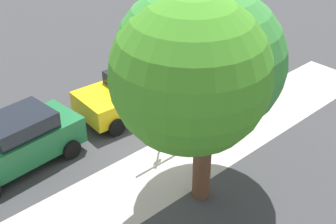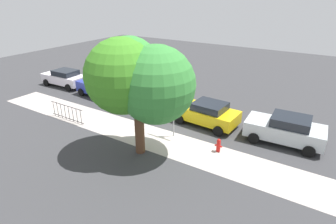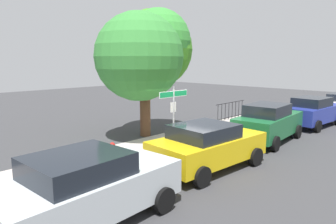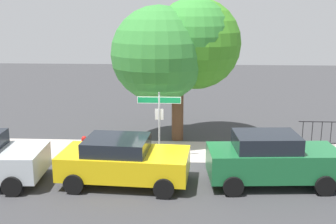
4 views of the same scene
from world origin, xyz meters
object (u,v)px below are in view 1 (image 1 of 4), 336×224
(car_silver, at_px, (216,52))
(street_sign, at_px, (159,101))
(shade_tree, at_px, (198,65))
(fire_hydrant, at_px, (224,110))
(car_green, at_px, (16,142))
(car_yellow, at_px, (134,91))

(car_silver, bearing_deg, street_sign, 22.72)
(shade_tree, distance_m, fire_hydrant, 5.64)
(fire_hydrant, bearing_deg, shade_tree, 29.43)
(shade_tree, distance_m, car_green, 6.43)
(car_yellow, relative_size, fire_hydrant, 5.46)
(car_silver, height_order, car_yellow, car_silver)
(car_silver, relative_size, fire_hydrant, 5.57)
(street_sign, bearing_deg, car_green, -31.49)
(car_green, bearing_deg, car_yellow, 177.80)
(car_yellow, bearing_deg, car_green, 5.87)
(street_sign, height_order, shade_tree, shade_tree)
(car_green, distance_m, fire_hydrant, 7.27)
(street_sign, relative_size, car_green, 0.61)
(car_silver, xyz_separation_m, fire_hydrant, (2.81, 2.96, -0.47))
(shade_tree, height_order, car_silver, shade_tree)
(street_sign, xyz_separation_m, car_green, (3.82, -2.34, -0.97))
(shade_tree, bearing_deg, fire_hydrant, -150.57)
(car_green, bearing_deg, fire_hydrant, 155.20)
(car_silver, xyz_separation_m, car_yellow, (4.80, 0.25, -0.04))
(street_sign, xyz_separation_m, car_silver, (-5.79, -2.76, -1.00))
(car_green, height_order, fire_hydrant, car_green)
(shade_tree, xyz_separation_m, fire_hydrant, (-3.69, -2.08, -3.72))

